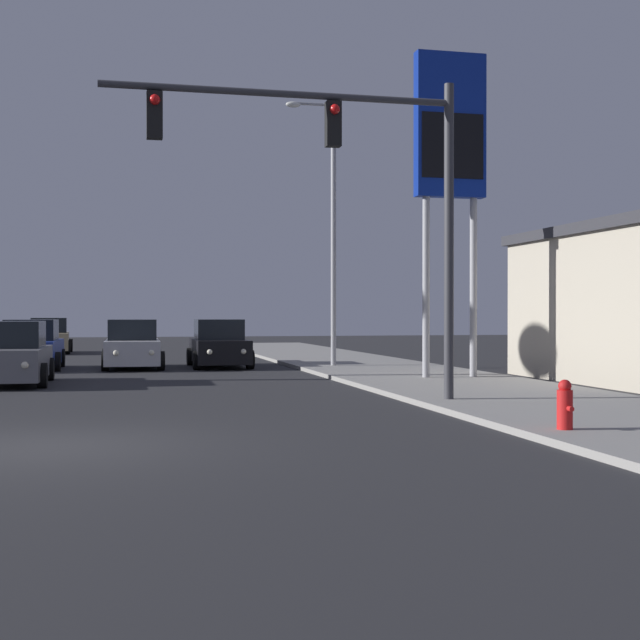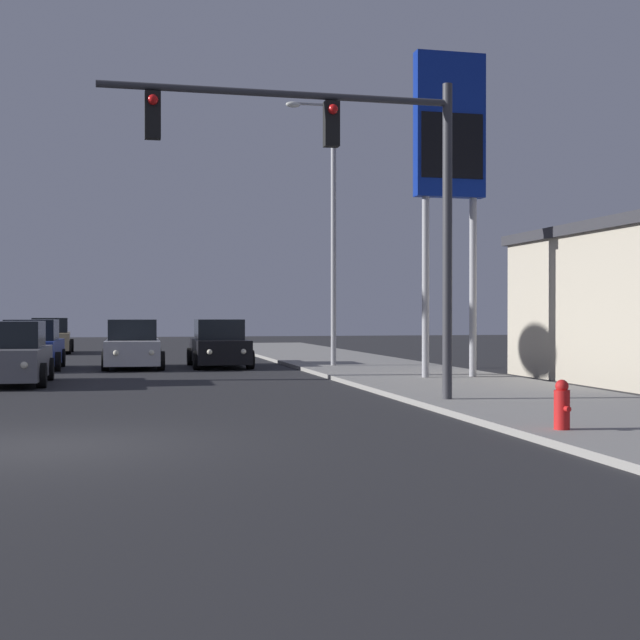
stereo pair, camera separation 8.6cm
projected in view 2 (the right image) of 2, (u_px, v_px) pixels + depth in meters
name	position (u px, v px, depth m)	size (l,w,h in m)	color
ground_plane	(39.00, 447.00, 12.55)	(120.00, 120.00, 0.00)	#28282B
sidewalk_right	(432.00, 380.00, 24.41)	(5.00, 60.00, 0.12)	gray
car_silver	(133.00, 346.00, 30.57)	(2.04, 4.33, 1.68)	#B7B7BC
car_tan	(50.00, 337.00, 42.21)	(2.04, 4.34, 1.68)	tan
car_black	(219.00, 345.00, 31.31)	(2.04, 4.32, 1.68)	black
car_grey	(10.00, 356.00, 23.60)	(2.04, 4.33, 1.68)	slate
car_blue	(32.00, 347.00, 29.98)	(2.04, 4.33, 1.68)	navy
traffic_light_mast	(353.00, 173.00, 17.88)	(7.13, 0.36, 6.50)	#38383D
street_lamp	(330.00, 218.00, 30.23)	(1.74, 0.24, 9.00)	#99999E
gas_station_sign	(450.00, 143.00, 24.72)	(2.00, 0.42, 9.00)	#99999E
fire_hydrant	(562.00, 405.00, 13.53)	(0.24, 0.34, 0.76)	red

